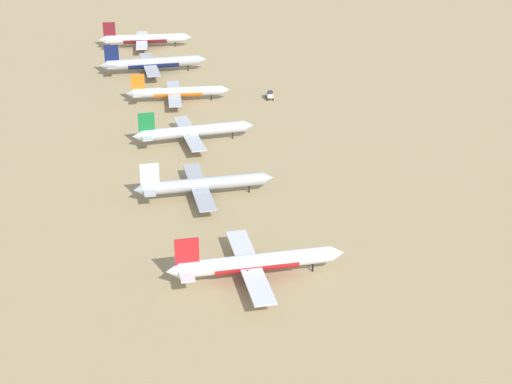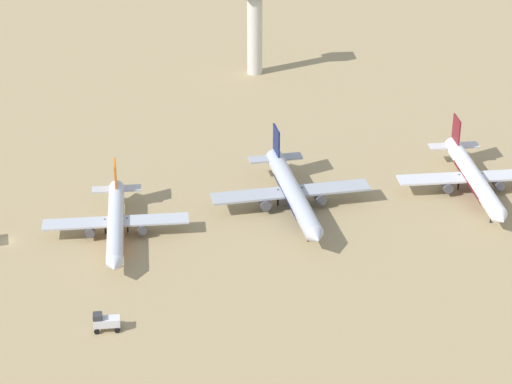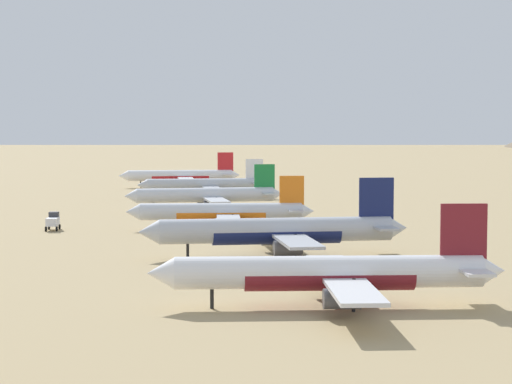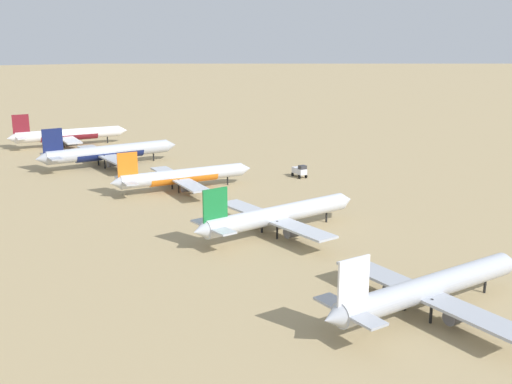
% 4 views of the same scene
% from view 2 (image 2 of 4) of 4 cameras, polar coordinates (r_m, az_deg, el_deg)
% --- Properties ---
extents(ground_plane, '(1800.00, 1800.00, 0.00)m').
position_cam_2_polar(ground_plane, '(242.50, -13.51, -2.66)').
color(ground_plane, tan).
extents(parked_jet_3, '(41.06, 33.27, 11.87)m').
position_cam_2_polar(parked_jet_3, '(237.75, -7.72, -1.65)').
color(parked_jet_3, silver).
rests_on(parked_jet_3, ground).
extents(parked_jet_4, '(47.70, 38.89, 13.76)m').
position_cam_2_polar(parked_jet_4, '(247.50, 2.01, -0.01)').
color(parked_jet_4, '#B2B7C1').
rests_on(parked_jet_4, ground).
extents(parked_jet_5, '(45.62, 36.97, 13.18)m').
position_cam_2_polar(parked_jet_5, '(260.44, 11.85, 0.80)').
color(parked_jet_5, white).
rests_on(parked_jet_5, ground).
extents(service_truck, '(2.74, 5.24, 3.90)m').
position_cam_2_polar(service_truck, '(207.21, -8.27, -7.04)').
color(service_truck, silver).
rests_on(service_truck, ground).
extents(control_tower, '(7.20, 7.20, 28.69)m').
position_cam_2_polar(control_tower, '(328.23, -0.07, 9.17)').
color(control_tower, beige).
rests_on(control_tower, ground).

